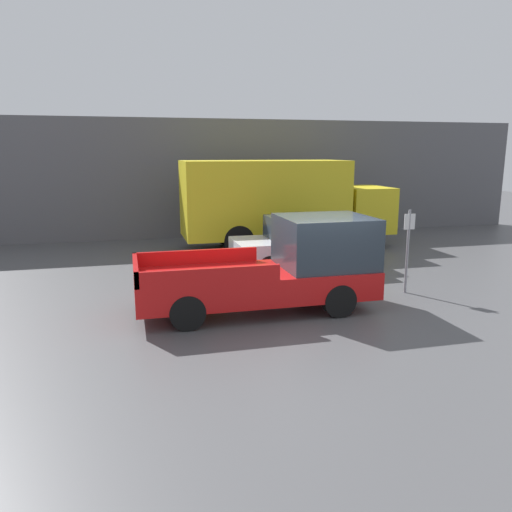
{
  "coord_description": "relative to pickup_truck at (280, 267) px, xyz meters",
  "views": [
    {
      "loc": [
        -4.21,
        -10.49,
        3.63
      ],
      "look_at": [
        -1.17,
        1.31,
        1.07
      ],
      "focal_mm": 35.0,
      "sensor_mm": 36.0,
      "label": 1
    }
  ],
  "objects": [
    {
      "name": "car",
      "position": [
        1.95,
        3.77,
        -0.17
      ],
      "size": [
        4.38,
        1.97,
        1.65
      ],
      "color": "silver",
      "rests_on": "ground"
    },
    {
      "name": "ground_plane",
      "position": [
        0.84,
        -0.31,
        -0.99
      ],
      "size": [
        60.0,
        60.0,
        0.0
      ],
      "primitive_type": "plane",
      "color": "#4C4C4F"
    },
    {
      "name": "building_wall",
      "position": [
        0.84,
        10.52,
        1.5
      ],
      "size": [
        28.0,
        0.15,
        4.99
      ],
      "color": "#56565B",
      "rests_on": "ground"
    },
    {
      "name": "parking_sign",
      "position": [
        3.57,
        0.45,
        0.24
      ],
      "size": [
        0.3,
        0.07,
        2.18
      ],
      "color": "gray",
      "rests_on": "ground"
    },
    {
      "name": "delivery_truck",
      "position": [
        2.23,
        7.28,
        0.81
      ],
      "size": [
        8.01,
        2.51,
        3.31
      ],
      "color": "gold",
      "rests_on": "ground"
    },
    {
      "name": "pickup_truck",
      "position": [
        0.0,
        0.0,
        0.0
      ],
      "size": [
        5.45,
        2.11,
        2.15
      ],
      "color": "red",
      "rests_on": "ground"
    }
  ]
}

